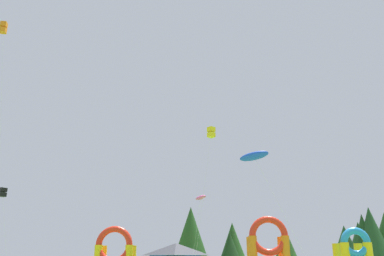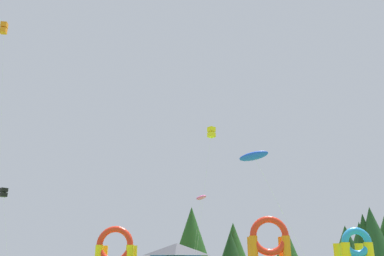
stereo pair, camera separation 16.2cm
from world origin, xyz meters
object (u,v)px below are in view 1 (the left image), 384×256
Objects in this scene: kite_blue_parafoil at (254,156)px; kite_black_box at (3,192)px; kite_pink_parafoil at (201,198)px; inflatable_blue_arch at (268,252)px; kite_orange_box at (3,29)px; kite_yellow_box at (211,133)px.

kite_black_box is at bearing 146.44° from kite_blue_parafoil.
inflatable_blue_arch is (8.95, 10.86, -5.77)m from kite_pink_parafoil.
kite_pink_parafoil is (20.03, 10.85, -15.80)m from kite_orange_box.
inflatable_blue_arch is at bearing 36.83° from kite_orange_box.
kite_pink_parafoil is 1.18× the size of inflatable_blue_arch.
kite_blue_parafoil is 17.97m from kite_pink_parafoil.
kite_orange_box is at bearing -143.17° from inflatable_blue_arch.
kite_blue_parafoil is 12.82m from kite_yellow_box.
kite_blue_parafoil is 0.64× the size of kite_yellow_box.
kite_black_box is at bearing 177.60° from kite_pink_parafoil.
kite_yellow_box reaches higher than kite_pink_parafoil.
kite_black_box is 1.12× the size of kite_pink_parafoil.
kite_yellow_box reaches higher than inflatable_blue_arch.
kite_yellow_box is 1.68× the size of kite_pink_parafoil.
kite_yellow_box is at bearing -114.37° from inflatable_blue_arch.
inflatable_blue_arch is (4.75, 28.32, -6.25)m from kite_blue_parafoil.
kite_blue_parafoil is at bearing -15.27° from kite_orange_box.
kite_blue_parafoil is at bearing -99.51° from inflatable_blue_arch.
kite_orange_box is at bearing -167.70° from kite_yellow_box.
kite_orange_box is 29.43m from kite_blue_parafoil.
kite_orange_box is 1.67× the size of kite_yellow_box.
kite_black_box is (-27.82, 18.46, 0.39)m from kite_blue_parafoil.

